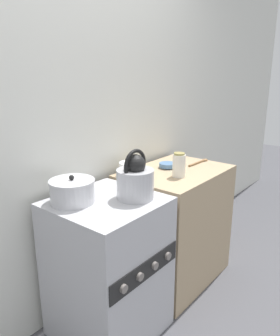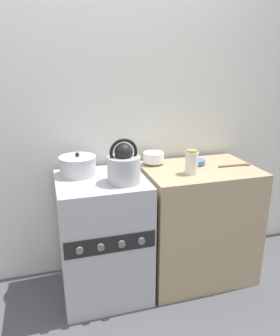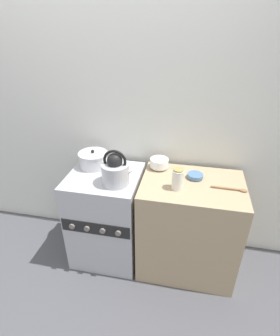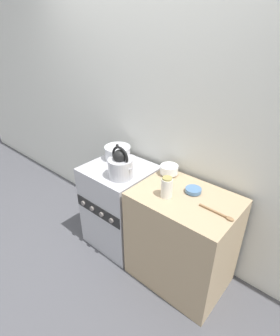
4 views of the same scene
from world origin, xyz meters
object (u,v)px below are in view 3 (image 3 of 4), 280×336
object	(u,v)px
kettle	(116,171)
storage_jar	(178,179)
enamel_bowl	(159,163)
cooking_pot	(93,159)
small_ceramic_bowl	(195,176)
stove	(107,216)

from	to	relation	value
kettle	storage_jar	world-z (taller)	kettle
enamel_bowl	storage_jar	xyz separation A→B (m)	(0.17, -0.27, 0.03)
cooking_pot	storage_jar	world-z (taller)	storage_jar
kettle	enamel_bowl	world-z (taller)	kettle
cooking_pot	enamel_bowl	distance (m)	0.55
cooking_pot	storage_jar	xyz separation A→B (m)	(0.72, -0.21, 0.02)
storage_jar	cooking_pot	bearing A→B (deg)	163.63
cooking_pot	small_ceramic_bowl	size ratio (longest dim) A/B	2.01
small_ceramic_bowl	storage_jar	world-z (taller)	storage_jar
cooking_pot	small_ceramic_bowl	xyz separation A→B (m)	(0.85, -0.04, -0.04)
cooking_pot	small_ceramic_bowl	distance (m)	0.85
kettle	small_ceramic_bowl	world-z (taller)	kettle
enamel_bowl	storage_jar	bearing A→B (deg)	-58.04
enamel_bowl	cooking_pot	bearing A→B (deg)	-173.42
cooking_pot	enamel_bowl	world-z (taller)	cooking_pot
cooking_pot	enamel_bowl	xyz separation A→B (m)	(0.55, 0.06, -0.01)
enamel_bowl	storage_jar	world-z (taller)	storage_jar
cooking_pot	storage_jar	size ratio (longest dim) A/B	1.50
kettle	cooking_pot	world-z (taller)	kettle
stove	enamel_bowl	xyz separation A→B (m)	(0.42, 0.19, 0.48)
cooking_pot	enamel_bowl	bearing A→B (deg)	6.58
kettle	enamel_bowl	distance (m)	0.41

